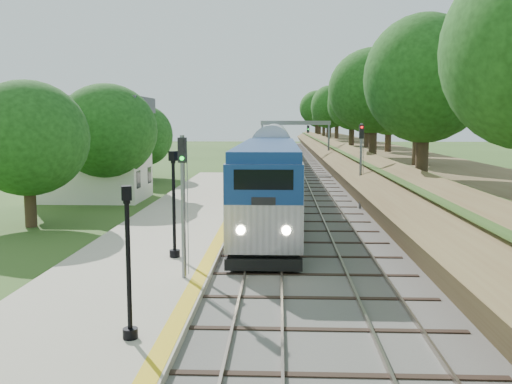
{
  "coord_description": "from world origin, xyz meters",
  "views": [
    {
      "loc": [
        0.63,
        -14.0,
        6.16
      ],
      "look_at": [
        -0.5,
        12.92,
        2.8
      ],
      "focal_mm": 40.0,
      "sensor_mm": 36.0,
      "label": 1
    }
  ],
  "objects_px": {
    "station_building": "(93,148)",
    "lamppost_far": "(174,210)",
    "train": "(276,147)",
    "lamppost_mid": "(129,271)",
    "signal_farside": "(361,157)",
    "signal_gantry": "(295,132)",
    "signal_platform": "(183,191)"
  },
  "relations": [
    {
      "from": "station_building",
      "to": "lamppost_far",
      "type": "xyz_separation_m",
      "value": [
        10.15,
        -20.31,
        -1.69
      ]
    },
    {
      "from": "train",
      "to": "lamppost_mid",
      "type": "xyz_separation_m",
      "value": [
        -3.35,
        -69.91,
        -0.16
      ]
    },
    {
      "from": "lamppost_mid",
      "to": "signal_farside",
      "type": "bearing_deg",
      "value": 69.0
    },
    {
      "from": "signal_gantry",
      "to": "lamppost_far",
      "type": "height_order",
      "value": "signal_gantry"
    },
    {
      "from": "signal_gantry",
      "to": "lamppost_mid",
      "type": "bearing_deg",
      "value": -96.1
    },
    {
      "from": "lamppost_far",
      "to": "signal_platform",
      "type": "distance_m",
      "value": 3.56
    },
    {
      "from": "station_building",
      "to": "lamppost_mid",
      "type": "bearing_deg",
      "value": -70.15
    },
    {
      "from": "signal_platform",
      "to": "signal_gantry",
      "type": "bearing_deg",
      "value": 83.68
    },
    {
      "from": "station_building",
      "to": "signal_farside",
      "type": "relative_size",
      "value": 1.46
    },
    {
      "from": "lamppost_far",
      "to": "signal_farside",
      "type": "height_order",
      "value": "signal_farside"
    },
    {
      "from": "lamppost_mid",
      "to": "lamppost_far",
      "type": "distance_m",
      "value": 9.21
    },
    {
      "from": "signal_gantry",
      "to": "train",
      "type": "distance_m",
      "value": 15.8
    },
    {
      "from": "signal_platform",
      "to": "signal_farside",
      "type": "height_order",
      "value": "signal_farside"
    },
    {
      "from": "train",
      "to": "signal_platform",
      "type": "xyz_separation_m",
      "value": [
        -2.9,
        -63.92,
        1.25
      ]
    },
    {
      "from": "station_building",
      "to": "signal_gantry",
      "type": "relative_size",
      "value": 1.02
    },
    {
      "from": "station_building",
      "to": "lamppost_mid",
      "type": "relative_size",
      "value": 2.09
    },
    {
      "from": "signal_gantry",
      "to": "train",
      "type": "bearing_deg",
      "value": 99.11
    },
    {
      "from": "station_building",
      "to": "lamppost_far",
      "type": "relative_size",
      "value": 1.9
    },
    {
      "from": "lamppost_mid",
      "to": "signal_platform",
      "type": "xyz_separation_m",
      "value": [
        0.45,
        5.99,
        1.41
      ]
    },
    {
      "from": "signal_platform",
      "to": "lamppost_far",
      "type": "bearing_deg",
      "value": 106.49
    },
    {
      "from": "lamppost_mid",
      "to": "station_building",
      "type": "bearing_deg",
      "value": 109.85
    },
    {
      "from": "signal_gantry",
      "to": "signal_farside",
      "type": "bearing_deg",
      "value": -82.82
    },
    {
      "from": "station_building",
      "to": "lamppost_mid",
      "type": "height_order",
      "value": "station_building"
    },
    {
      "from": "train",
      "to": "signal_platform",
      "type": "relative_size",
      "value": 24.07
    },
    {
      "from": "lamppost_far",
      "to": "signal_platform",
      "type": "bearing_deg",
      "value": -73.51
    },
    {
      "from": "station_building",
      "to": "signal_farside",
      "type": "xyz_separation_m",
      "value": [
        20.2,
        -4.62,
        -0.37
      ]
    },
    {
      "from": "lamppost_far",
      "to": "station_building",
      "type": "bearing_deg",
      "value": 116.55
    },
    {
      "from": "station_building",
      "to": "train",
      "type": "height_order",
      "value": "station_building"
    },
    {
      "from": "train",
      "to": "lamppost_mid",
      "type": "height_order",
      "value": "train"
    },
    {
      "from": "signal_gantry",
      "to": "lamppost_mid",
      "type": "distance_m",
      "value": 54.86
    },
    {
      "from": "lamppost_mid",
      "to": "signal_farside",
      "type": "height_order",
      "value": "signal_farside"
    },
    {
      "from": "train",
      "to": "lamppost_far",
      "type": "distance_m",
      "value": 60.84
    }
  ]
}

